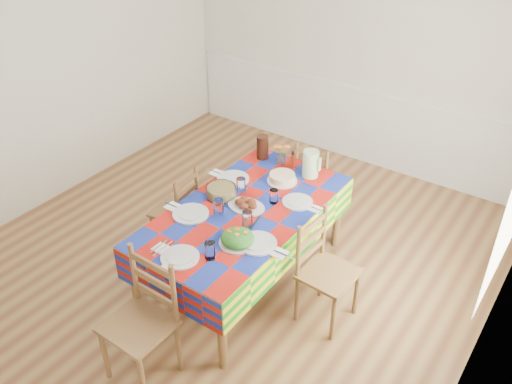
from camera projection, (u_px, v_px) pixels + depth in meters
room at (222, 134)px, 4.43m from camera, size 4.58×5.08×2.78m
wainscot at (350, 120)px, 6.60m from camera, size 4.41×0.06×0.92m
dining_table at (244, 217)px, 4.59m from camera, size 1.06×1.97×0.77m
setting_near_head at (190, 254)px, 4.00m from camera, size 0.47×0.32×0.14m
setting_left_near at (200, 211)px, 4.46m from camera, size 0.55×0.33×0.15m
setting_left_far at (235, 181)px, 4.86m from camera, size 0.54×0.32×0.14m
setting_right_near at (254, 235)px, 4.20m from camera, size 0.57×0.33×0.15m
setting_right_far at (290, 200)px, 4.61m from camera, size 0.50×0.29×0.13m
meat_platter at (246, 205)px, 4.55m from camera, size 0.34×0.24×0.07m
salad_platter at (237, 239)px, 4.14m from camera, size 0.29×0.29×0.12m
pasta_bowl at (221, 192)px, 4.68m from camera, size 0.26×0.26×0.09m
cake at (282, 178)px, 4.89m from camera, size 0.28×0.28×0.08m
serving_utensils at (254, 219)px, 4.42m from camera, size 0.14×0.31×0.01m
flower_vase at (281, 157)px, 5.09m from camera, size 0.15×0.12×0.24m
hot_sauce at (293, 159)px, 5.10m from camera, size 0.04×0.04×0.16m
green_pitcher at (311, 164)px, 4.92m from camera, size 0.15×0.15×0.25m
tea_pitcher at (263, 147)px, 5.21m from camera, size 0.12×0.12×0.23m
name_card at (166, 268)px, 3.91m from camera, size 0.07×0.02×0.02m
chair_near at (143, 322)px, 3.84m from camera, size 0.46×0.44×1.02m
chair_far at (315, 179)px, 5.57m from camera, size 0.40×0.38×0.87m
chair_left at (177, 211)px, 5.11m from camera, size 0.41×0.43×0.87m
chair_right at (324, 271)px, 4.33m from camera, size 0.43×0.45×0.96m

